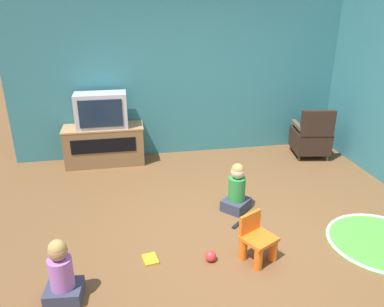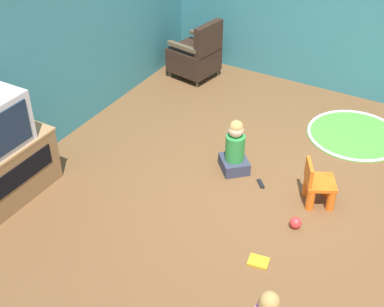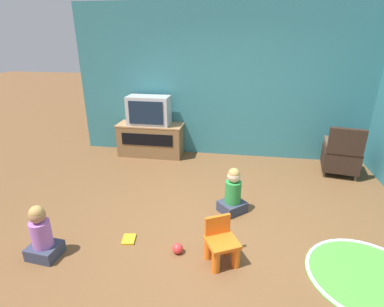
% 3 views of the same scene
% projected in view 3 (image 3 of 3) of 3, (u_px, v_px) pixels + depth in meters
% --- Properties ---
extents(ground_plane, '(30.00, 30.00, 0.00)m').
position_uv_depth(ground_plane, '(219.00, 227.00, 3.76)').
color(ground_plane, brown).
extents(wall_back, '(5.62, 0.12, 2.82)m').
position_uv_depth(wall_back, '(223.00, 83.00, 5.61)').
color(wall_back, teal).
rests_on(wall_back, ground_plane).
extents(tv_cabinet, '(1.27, 0.50, 0.63)m').
position_uv_depth(tv_cabinet, '(151.00, 139.00, 5.92)').
color(tv_cabinet, brown).
rests_on(tv_cabinet, ground_plane).
extents(television, '(0.80, 0.40, 0.55)m').
position_uv_depth(television, '(149.00, 111.00, 5.68)').
color(television, '#B7B7BC').
rests_on(television, tv_cabinet).
extents(black_armchair, '(0.66, 0.70, 0.88)m').
position_uv_depth(black_armchair, '(341.00, 155.00, 5.08)').
color(black_armchair, brown).
rests_on(black_armchair, ground_plane).
extents(yellow_kid_chair, '(0.42, 0.41, 0.49)m').
position_uv_depth(yellow_kid_chair, '(221.00, 245.00, 3.13)').
color(yellow_kid_chair, orange).
rests_on(yellow_kid_chair, ground_plane).
extents(play_mat, '(1.17, 1.17, 0.04)m').
position_uv_depth(play_mat, '(367.00, 276.00, 2.98)').
color(play_mat, green).
rests_on(play_mat, ground_plane).
extents(child_watching_left, '(0.34, 0.31, 0.62)m').
position_uv_depth(child_watching_left, '(42.00, 235.00, 3.17)').
color(child_watching_left, '#33384C').
rests_on(child_watching_left, ground_plane).
extents(child_watching_center, '(0.43, 0.43, 0.64)m').
position_uv_depth(child_watching_center, '(233.00, 193.00, 3.99)').
color(child_watching_center, '#33384C').
rests_on(child_watching_center, ground_plane).
extents(toy_ball, '(0.12, 0.12, 0.12)m').
position_uv_depth(toy_ball, '(178.00, 248.00, 3.29)').
color(toy_ball, red).
rests_on(toy_ball, ground_plane).
extents(book, '(0.17, 0.21, 0.02)m').
position_uv_depth(book, '(129.00, 239.00, 3.51)').
color(book, gold).
rests_on(book, ground_plane).
extents(remote_control, '(0.14, 0.13, 0.02)m').
position_uv_depth(remote_control, '(222.00, 226.00, 3.76)').
color(remote_control, black).
rests_on(remote_control, ground_plane).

